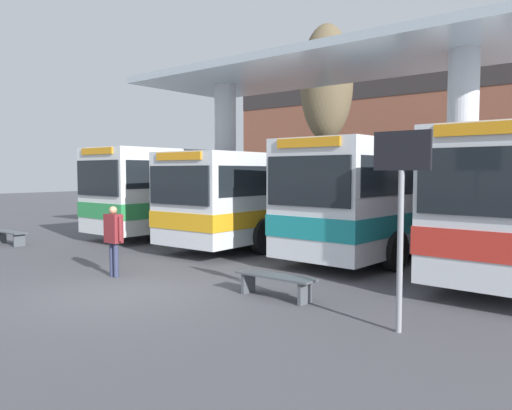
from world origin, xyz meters
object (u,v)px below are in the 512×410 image
at_px(transit_bus_right_bay, 405,192).
at_px(poplar_tree_behind_left, 327,84).
at_px(transit_bus_center_bay, 296,192).
at_px(transit_bus_left_bay, 207,187).
at_px(waiting_bench_mid_platform, 275,281).
at_px(waiting_bench_near_pillar, 10,235).
at_px(pedestrian_waiting, 114,234).
at_px(info_sign_platform, 401,190).
at_px(parked_car_street, 365,194).

bearing_deg(transit_bus_right_bay, poplar_tree_behind_left, -43.05).
height_order(transit_bus_center_bay, transit_bus_right_bay, transit_bus_right_bay).
height_order(transit_bus_left_bay, waiting_bench_mid_platform, transit_bus_left_bay).
xyz_separation_m(transit_bus_left_bay, waiting_bench_mid_platform, (8.98, -7.11, -1.51)).
relative_size(transit_bus_right_bay, waiting_bench_near_pillar, 6.21).
bearing_deg(waiting_bench_near_pillar, pedestrian_waiting, -6.54).
relative_size(transit_bus_left_bay, waiting_bench_mid_platform, 6.03).
height_order(transit_bus_right_bay, waiting_bench_near_pillar, transit_bus_right_bay).
xyz_separation_m(transit_bus_left_bay, poplar_tree_behind_left, (1.17, 7.54, 5.15)).
distance_m(waiting_bench_mid_platform, info_sign_platform, 3.35).
bearing_deg(poplar_tree_behind_left, transit_bus_right_bay, -44.78).
bearing_deg(poplar_tree_behind_left, parked_car_street, 100.53).
relative_size(waiting_bench_near_pillar, pedestrian_waiting, 1.03).
relative_size(transit_bus_left_bay, pedestrian_waiting, 6.23).
height_order(transit_bus_left_bay, info_sign_platform, transit_bus_left_bay).
bearing_deg(parked_car_street, info_sign_platform, -60.14).
bearing_deg(transit_bus_center_bay, waiting_bench_near_pillar, 47.36).
bearing_deg(poplar_tree_behind_left, transit_bus_center_bay, -66.62).
relative_size(waiting_bench_mid_platform, info_sign_platform, 0.56).
distance_m(transit_bus_right_bay, pedestrian_waiting, 9.02).
xyz_separation_m(waiting_bench_near_pillar, poplar_tree_behind_left, (3.56, 14.65, 6.66)).
height_order(poplar_tree_behind_left, parked_car_street, poplar_tree_behind_left).
distance_m(transit_bus_right_bay, info_sign_platform, 8.45).
distance_m(transit_bus_left_bay, transit_bus_center_bay, 4.24).
distance_m(transit_bus_left_bay, info_sign_platform, 13.95).
bearing_deg(transit_bus_left_bay, parked_car_street, -89.41).
height_order(transit_bus_center_bay, waiting_bench_near_pillar, transit_bus_center_bay).
bearing_deg(waiting_bench_mid_platform, poplar_tree_behind_left, 118.09).
bearing_deg(transit_bus_center_bay, pedestrian_waiting, 92.50).
distance_m(transit_bus_left_bay, waiting_bench_near_pillar, 7.65).
relative_size(transit_bus_left_bay, transit_bus_center_bay, 0.87).
relative_size(info_sign_platform, parked_car_street, 0.68).
bearing_deg(waiting_bench_mid_platform, pedestrian_waiting, -168.75).
bearing_deg(pedestrian_waiting, transit_bus_left_bay, 120.60).
bearing_deg(pedestrian_waiting, transit_bus_center_bay, 93.44).
xyz_separation_m(info_sign_platform, pedestrian_waiting, (-6.90, -0.38, -1.18)).
bearing_deg(parked_car_street, transit_bus_left_bay, -87.87).
relative_size(info_sign_platform, pedestrian_waiting, 1.85).
distance_m(waiting_bench_near_pillar, parked_car_street, 21.75).
relative_size(transit_bus_right_bay, poplar_tree_behind_left, 1.07).
bearing_deg(poplar_tree_behind_left, info_sign_platform, -55.02).
xyz_separation_m(transit_bus_right_bay, parked_car_street, (-8.64, 14.26, -0.81)).
xyz_separation_m(transit_bus_right_bay, waiting_bench_near_pillar, (-10.90, -7.36, -1.50)).
relative_size(transit_bus_left_bay, info_sign_platform, 3.37).
bearing_deg(pedestrian_waiting, poplar_tree_behind_left, 102.60).
bearing_deg(transit_bus_right_bay, pedestrian_waiting, 67.51).
distance_m(transit_bus_center_bay, poplar_tree_behind_left, 9.32).
xyz_separation_m(waiting_bench_mid_platform, parked_car_street, (-9.11, 21.62, 0.69)).
bearing_deg(transit_bus_right_bay, transit_bus_left_bay, 3.45).
distance_m(transit_bus_right_bay, waiting_bench_near_pillar, 13.24).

